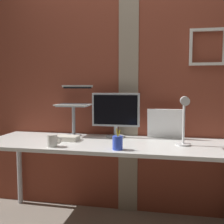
% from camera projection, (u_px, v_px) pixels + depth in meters
% --- Properties ---
extents(brick_wall_back, '(3.53, 0.16, 2.55)m').
position_uv_depth(brick_wall_back, '(133.00, 82.00, 2.68)').
color(brick_wall_back, brown).
rests_on(brick_wall_back, ground_plane).
extents(desk, '(2.18, 0.71, 0.76)m').
position_uv_depth(desk, '(110.00, 150.00, 2.36)').
color(desk, white).
rests_on(desk, ground_plane).
extents(monitor, '(0.45, 0.18, 0.41)m').
position_uv_depth(monitor, '(116.00, 112.00, 2.56)').
color(monitor, '#ADB2B7').
rests_on(monitor, desk).
extents(laptop_stand, '(0.28, 0.22, 0.29)m').
position_uv_depth(laptop_stand, '(74.00, 116.00, 2.64)').
color(laptop_stand, gray).
rests_on(laptop_stand, desk).
extents(laptop, '(0.32, 0.30, 0.19)m').
position_uv_depth(laptop, '(76.00, 100.00, 2.69)').
color(laptop, silver).
rests_on(laptop, laptop_stand).
extents(whiteboard_panel, '(0.32, 0.07, 0.27)m').
position_uv_depth(whiteboard_panel, '(165.00, 124.00, 2.50)').
color(whiteboard_panel, white).
rests_on(whiteboard_panel, desk).
extents(desk_lamp, '(0.12, 0.20, 0.40)m').
position_uv_depth(desk_lamp, '(184.00, 115.00, 2.15)').
color(desk_lamp, white).
rests_on(desk_lamp, desk).
extents(pen_cup, '(0.08, 0.08, 0.17)m').
position_uv_depth(pen_cup, '(118.00, 143.00, 2.07)').
color(pen_cup, blue).
rests_on(pen_cup, desk).
extents(coffee_mug, '(0.12, 0.08, 0.10)m').
position_uv_depth(coffee_mug, '(53.00, 141.00, 2.18)').
color(coffee_mug, silver).
rests_on(coffee_mug, desk).
extents(paper_clutter_stack, '(0.20, 0.14, 0.04)m').
position_uv_depth(paper_clutter_stack, '(67.00, 138.00, 2.42)').
color(paper_clutter_stack, silver).
rests_on(paper_clutter_stack, desk).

